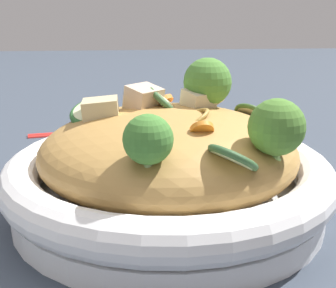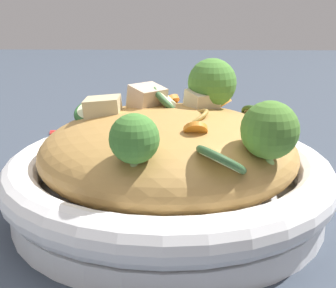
{
  "view_description": "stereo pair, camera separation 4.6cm",
  "coord_description": "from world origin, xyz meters",
  "views": [
    {
      "loc": [
        -0.44,
        0.04,
        0.21
      ],
      "look_at": [
        0.0,
        0.0,
        0.07
      ],
      "focal_mm": 51.65,
      "sensor_mm": 36.0,
      "label": 1
    },
    {
      "loc": [
        -0.44,
        -0.01,
        0.21
      ],
      "look_at": [
        0.0,
        0.0,
        0.07
      ],
      "focal_mm": 51.65,
      "sensor_mm": 36.0,
      "label": 2
    }
  ],
  "objects": [
    {
      "name": "zucchini_slices",
      "position": [
        0.01,
        -0.0,
        0.09
      ],
      "size": [
        0.2,
        0.22,
        0.05
      ],
      "color": "beige",
      "rests_on": "serving_bowl"
    },
    {
      "name": "broccoli_florets",
      "position": [
        -0.03,
        -0.04,
        0.11
      ],
      "size": [
        0.2,
        0.16,
        0.08
      ],
      "color": "#99C16F",
      "rests_on": "serving_bowl"
    },
    {
      "name": "chicken_chunks",
      "position": [
        0.03,
        0.02,
        0.1
      ],
      "size": [
        0.06,
        0.13,
        0.03
      ],
      "color": "#C8B492",
      "rests_on": "serving_bowl"
    },
    {
      "name": "serving_bowl",
      "position": [
        0.0,
        0.0,
        0.03
      ],
      "size": [
        0.32,
        0.32,
        0.06
      ],
      "color": "white",
      "rests_on": "ground_plane"
    },
    {
      "name": "noodle_heap",
      "position": [
        0.0,
        0.0,
        0.06
      ],
      "size": [
        0.25,
        0.25,
        0.09
      ],
      "color": "#B08243",
      "rests_on": "serving_bowl"
    },
    {
      "name": "chopsticks_pair",
      "position": [
        0.3,
        0.09,
        0.0
      ],
      "size": [
        0.05,
        0.2,
        0.01
      ],
      "color": "red",
      "rests_on": "ground_plane"
    },
    {
      "name": "ground_plane",
      "position": [
        0.0,
        0.0,
        0.0
      ],
      "size": [
        3.0,
        3.0,
        0.0
      ],
      "primitive_type": "plane",
      "color": "#363F4C"
    },
    {
      "name": "carrot_coins",
      "position": [
        0.04,
        -0.03,
        0.1
      ],
      "size": [
        0.15,
        0.08,
        0.03
      ],
      "color": "orange",
      "rests_on": "serving_bowl"
    }
  ]
}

